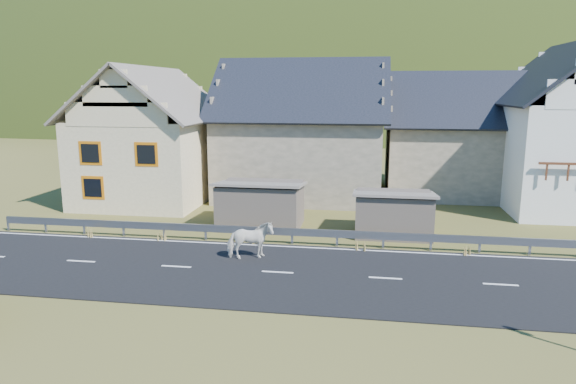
# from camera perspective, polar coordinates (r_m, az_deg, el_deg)

# --- Properties ---
(ground) EXTENTS (160.00, 160.00, 0.00)m
(ground) POSITION_cam_1_polar(r_m,az_deg,el_deg) (19.56, -1.17, -9.01)
(ground) COLOR #40421A
(ground) RESTS_ON ground
(road) EXTENTS (60.00, 7.00, 0.04)m
(road) POSITION_cam_1_polar(r_m,az_deg,el_deg) (19.55, -1.17, -8.95)
(road) COLOR black
(road) RESTS_ON ground
(lane_markings) EXTENTS (60.00, 6.60, 0.01)m
(lane_markings) POSITION_cam_1_polar(r_m,az_deg,el_deg) (19.54, -1.17, -8.89)
(lane_markings) COLOR silver
(lane_markings) RESTS_ON road
(guardrail) EXTENTS (28.10, 0.09, 0.75)m
(guardrail) POSITION_cam_1_polar(r_m,az_deg,el_deg) (22.83, 0.45, -4.50)
(guardrail) COLOR #93969B
(guardrail) RESTS_ON ground
(shed_left) EXTENTS (4.30, 3.30, 2.40)m
(shed_left) POSITION_cam_1_polar(r_m,az_deg,el_deg) (25.74, -3.02, -1.45)
(shed_left) COLOR brown
(shed_left) RESTS_ON ground
(shed_right) EXTENTS (3.80, 2.90, 2.20)m
(shed_right) POSITION_cam_1_polar(r_m,az_deg,el_deg) (24.76, 11.63, -2.42)
(shed_right) COLOR brown
(shed_right) RESTS_ON ground
(house_cream) EXTENTS (7.80, 9.80, 8.30)m
(house_cream) POSITION_cam_1_polar(r_m,az_deg,el_deg) (32.92, -14.90, 6.74)
(house_cream) COLOR beige
(house_cream) RESTS_ON ground
(house_stone_a) EXTENTS (10.80, 9.80, 8.90)m
(house_stone_a) POSITION_cam_1_polar(r_m,az_deg,el_deg) (33.38, 1.66, 7.65)
(house_stone_a) COLOR tan
(house_stone_a) RESTS_ON ground
(house_stone_b) EXTENTS (9.80, 8.80, 8.10)m
(house_stone_b) POSITION_cam_1_polar(r_m,az_deg,el_deg) (35.60, 18.38, 6.68)
(house_stone_b) COLOR tan
(house_stone_b) RESTS_ON ground
(house_white) EXTENTS (8.80, 10.80, 9.70)m
(house_white) POSITION_cam_1_polar(r_m,az_deg,el_deg) (34.17, 29.32, 7.02)
(house_white) COLOR white
(house_white) RESTS_ON ground
(mountain) EXTENTS (440.00, 280.00, 260.00)m
(mountain) POSITION_cam_1_polar(r_m,az_deg,el_deg) (199.85, 9.42, 3.56)
(mountain) COLOR #23320F
(mountain) RESTS_ON ground
(conifer_patch) EXTENTS (76.00, 50.00, 28.00)m
(conifer_patch) POSITION_cam_1_polar(r_m,az_deg,el_deg) (140.66, -15.76, 10.67)
(conifer_patch) COLOR black
(conifer_patch) RESTS_ON ground
(horse) EXTENTS (1.40, 2.00, 1.54)m
(horse) POSITION_cam_1_polar(r_m,az_deg,el_deg) (20.86, -4.24, -5.37)
(horse) COLOR silver
(horse) RESTS_ON road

